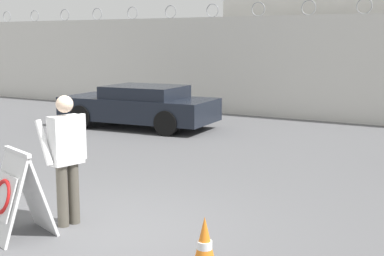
{
  "coord_description": "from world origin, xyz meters",
  "views": [
    {
      "loc": [
        4.48,
        -5.23,
        2.51
      ],
      "look_at": [
        0.52,
        1.62,
        1.2
      ],
      "focal_mm": 50.0,
      "sensor_mm": 36.0,
      "label": 1
    }
  ],
  "objects_px": {
    "barricade_sign": "(16,194)",
    "security_guard": "(66,153)",
    "parked_car_front_coupe": "(140,106)",
    "traffic_cone_near": "(205,250)"
  },
  "relations": [
    {
      "from": "security_guard",
      "to": "traffic_cone_near",
      "type": "bearing_deg",
      "value": 89.1
    },
    {
      "from": "security_guard",
      "to": "parked_car_front_coupe",
      "type": "distance_m",
      "value": 8.19
    },
    {
      "from": "barricade_sign",
      "to": "security_guard",
      "type": "bearing_deg",
      "value": 88.58
    },
    {
      "from": "barricade_sign",
      "to": "parked_car_front_coupe",
      "type": "relative_size",
      "value": 0.25
    },
    {
      "from": "traffic_cone_near",
      "to": "parked_car_front_coupe",
      "type": "relative_size",
      "value": 0.16
    },
    {
      "from": "traffic_cone_near",
      "to": "parked_car_front_coupe",
      "type": "distance_m",
      "value": 10.1
    },
    {
      "from": "traffic_cone_near",
      "to": "parked_car_front_coupe",
      "type": "bearing_deg",
      "value": 129.34
    },
    {
      "from": "security_guard",
      "to": "parked_car_front_coupe",
      "type": "bearing_deg",
      "value": -137.75
    },
    {
      "from": "barricade_sign",
      "to": "parked_car_front_coupe",
      "type": "xyz_separation_m",
      "value": [
        -3.68,
        7.84,
        0.06
      ]
    },
    {
      "from": "barricade_sign",
      "to": "security_guard",
      "type": "distance_m",
      "value": 0.84
    }
  ]
}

